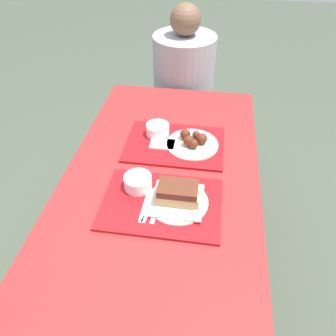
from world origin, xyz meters
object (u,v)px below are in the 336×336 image
at_px(bowl_coleslaw_near, 138,181).
at_px(bowl_coleslaw_far, 158,129).
at_px(person_seated_across, 184,75).
at_px(brisket_sandwich_plate, 178,196).
at_px(wings_plate_far, 192,141).
at_px(tray_far, 175,144).
at_px(tray_near, 161,204).

relative_size(bowl_coleslaw_near, bowl_coleslaw_far, 1.00).
bearing_deg(bowl_coleslaw_near, person_seated_across, 86.63).
xyz_separation_m(bowl_coleslaw_near, person_seated_across, (0.06, 1.08, -0.05)).
height_order(brisket_sandwich_plate, wings_plate_far, brisket_sandwich_plate).
distance_m(bowl_coleslaw_near, bowl_coleslaw_far, 0.37).
bearing_deg(tray_far, bowl_coleslaw_far, 146.38).
bearing_deg(brisket_sandwich_plate, wings_plate_far, 86.50).
height_order(tray_near, tray_far, same).
bearing_deg(wings_plate_far, tray_far, -177.98).
distance_m(tray_near, brisket_sandwich_plate, 0.07).
bearing_deg(person_seated_across, wings_plate_far, -80.81).
height_order(tray_far, wings_plate_far, wings_plate_far).
distance_m(wings_plate_far, person_seated_across, 0.78).
bearing_deg(wings_plate_far, bowl_coleslaw_near, -121.18).
height_order(tray_near, brisket_sandwich_plate, brisket_sandwich_plate).
relative_size(bowl_coleslaw_near, person_seated_across, 0.15).
bearing_deg(bowl_coleslaw_far, brisket_sandwich_plate, -70.74).
xyz_separation_m(brisket_sandwich_plate, person_seated_across, (-0.10, 1.14, -0.06)).
height_order(tray_far, bowl_coleslaw_far, bowl_coleslaw_far).
bearing_deg(person_seated_across, brisket_sandwich_plate, -84.90).
bearing_deg(tray_near, bowl_coleslaw_far, 101.47).
bearing_deg(brisket_sandwich_plate, bowl_coleslaw_far, 109.26).
height_order(bowl_coleslaw_far, wings_plate_far, wings_plate_far).
relative_size(tray_far, bowl_coleslaw_near, 4.11).
relative_size(tray_far, bowl_coleslaw_far, 4.11).
height_order(bowl_coleslaw_near, bowl_coleslaw_far, same).
xyz_separation_m(tray_near, person_seated_across, (-0.04, 1.15, -0.02)).
distance_m(tray_near, bowl_coleslaw_near, 0.13).
relative_size(brisket_sandwich_plate, bowl_coleslaw_far, 2.12).
distance_m(bowl_coleslaw_near, wings_plate_far, 0.36).
height_order(tray_near, bowl_coleslaw_near, bowl_coleslaw_near).
relative_size(bowl_coleslaw_near, wings_plate_far, 0.46).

